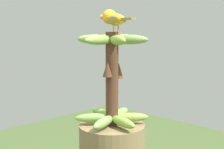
% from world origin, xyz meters
% --- Properties ---
extents(banana_bunch, '(0.28, 0.29, 0.36)m').
position_xyz_m(banana_bunch, '(0.00, -0.00, 1.47)').
color(banana_bunch, '#4C2D1E').
rests_on(banana_bunch, banana_tree).
extents(perched_bird, '(0.06, 0.19, 0.08)m').
position_xyz_m(perched_bird, '(0.00, -0.00, 1.70)').
color(perched_bird, '#C68933').
rests_on(perched_bird, banana_bunch).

